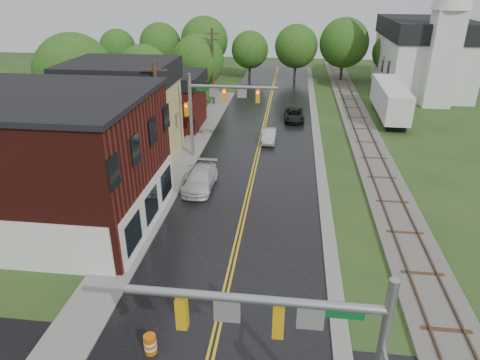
% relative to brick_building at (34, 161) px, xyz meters
% --- Properties ---
extents(main_road, '(10.00, 90.00, 0.02)m').
position_rel_brick_building_xyz_m(main_road, '(12.48, 15.00, -4.15)').
color(main_road, black).
rests_on(main_road, ground).
extents(curb_right, '(0.80, 70.00, 0.12)m').
position_rel_brick_building_xyz_m(curb_right, '(17.88, 20.00, -4.15)').
color(curb_right, gray).
rests_on(curb_right, ground).
extents(sidewalk_left, '(2.40, 50.00, 0.12)m').
position_rel_brick_building_xyz_m(sidewalk_left, '(6.28, 10.00, -4.15)').
color(sidewalk_left, gray).
rests_on(sidewalk_left, ground).
extents(brick_building, '(14.30, 10.30, 8.30)m').
position_rel_brick_building_xyz_m(brick_building, '(0.00, 0.00, 0.00)').
color(brick_building, '#42130E').
rests_on(brick_building, ground).
extents(yellow_house, '(8.00, 7.00, 6.40)m').
position_rel_brick_building_xyz_m(yellow_house, '(1.48, 11.00, -0.95)').
color(yellow_house, tan).
rests_on(yellow_house, ground).
extents(darkred_building, '(7.00, 6.00, 4.40)m').
position_rel_brick_building_xyz_m(darkred_building, '(2.48, 20.00, -1.95)').
color(darkred_building, '#3F0F0C').
rests_on(darkred_building, ground).
extents(church, '(10.40, 18.40, 20.00)m').
position_rel_brick_building_xyz_m(church, '(32.48, 38.74, 1.68)').
color(church, silver).
rests_on(church, ground).
extents(railroad, '(3.20, 80.00, 0.30)m').
position_rel_brick_building_xyz_m(railroad, '(22.48, 20.00, -4.05)').
color(railroad, '#59544C').
rests_on(railroad, ground).
extents(traffic_signal_near, '(7.34, 0.30, 7.20)m').
position_rel_brick_building_xyz_m(traffic_signal_near, '(15.96, -13.00, 0.82)').
color(traffic_signal_near, gray).
rests_on(traffic_signal_near, ground).
extents(traffic_signal_far, '(7.34, 0.43, 7.20)m').
position_rel_brick_building_xyz_m(traffic_signal_far, '(9.01, 12.00, 0.82)').
color(traffic_signal_far, gray).
rests_on(traffic_signal_far, ground).
extents(utility_pole_b, '(1.80, 0.28, 9.00)m').
position_rel_brick_building_xyz_m(utility_pole_b, '(5.68, 7.00, 0.57)').
color(utility_pole_b, '#382616').
rests_on(utility_pole_b, ground).
extents(utility_pole_c, '(1.80, 0.28, 9.00)m').
position_rel_brick_building_xyz_m(utility_pole_c, '(5.68, 29.00, 0.57)').
color(utility_pole_c, '#382616').
rests_on(utility_pole_c, ground).
extents(tree_left_b, '(7.60, 7.60, 9.69)m').
position_rel_brick_building_xyz_m(tree_left_b, '(-5.36, 16.90, 1.57)').
color(tree_left_b, black).
rests_on(tree_left_b, ground).
extents(tree_left_c, '(6.00, 6.00, 7.65)m').
position_rel_brick_building_xyz_m(tree_left_c, '(-1.36, 24.90, 0.36)').
color(tree_left_c, black).
rests_on(tree_left_c, ground).
extents(tree_left_e, '(6.40, 6.40, 8.16)m').
position_rel_brick_building_xyz_m(tree_left_e, '(3.64, 30.90, 0.66)').
color(tree_left_e, black).
rests_on(tree_left_e, ground).
extents(suv_dark, '(2.25, 4.57, 1.25)m').
position_rel_brick_building_xyz_m(suv_dark, '(15.58, 23.61, -3.53)').
color(suv_dark, black).
rests_on(suv_dark, ground).
extents(sedan_silver, '(1.30, 3.61, 1.18)m').
position_rel_brick_building_xyz_m(sedan_silver, '(13.28, 16.49, -3.56)').
color(sedan_silver, '#B1B0B5').
rests_on(sedan_silver, ground).
extents(pickup_white, '(2.09, 4.97, 1.43)m').
position_rel_brick_building_xyz_m(pickup_white, '(8.85, 5.91, -3.43)').
color(pickup_white, silver).
rests_on(pickup_white, ground).
extents(semi_trailer, '(2.84, 11.86, 3.75)m').
position_rel_brick_building_xyz_m(semi_trailer, '(25.94, 25.75, -1.91)').
color(semi_trailer, black).
rests_on(semi_trailer, ground).
extents(construction_barrel, '(0.64, 0.64, 0.91)m').
position_rel_brick_building_xyz_m(construction_barrel, '(9.98, -9.61, -3.70)').
color(construction_barrel, '#CB5B09').
rests_on(construction_barrel, ground).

